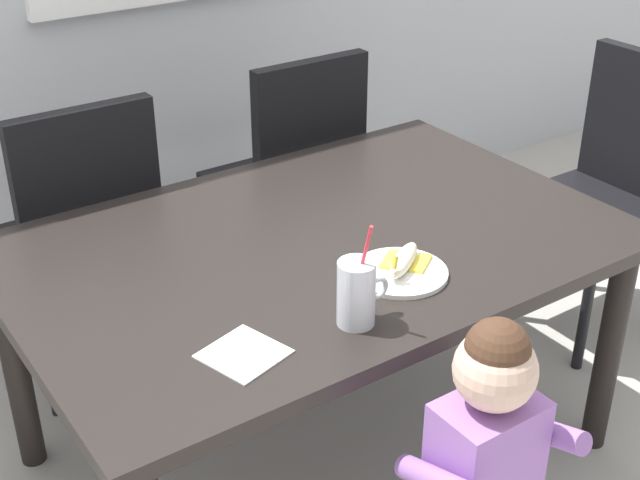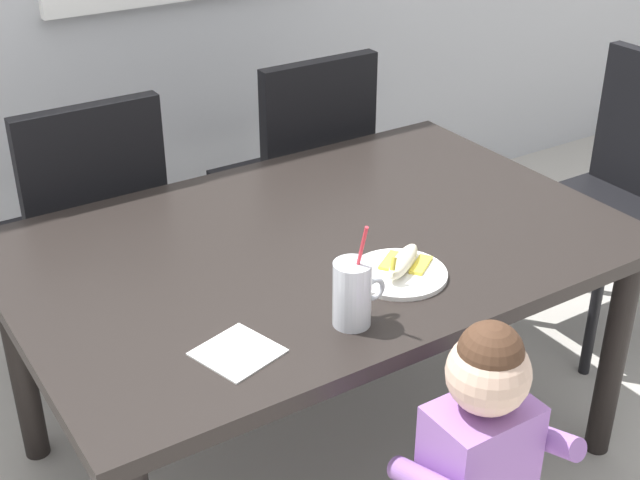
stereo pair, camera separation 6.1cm
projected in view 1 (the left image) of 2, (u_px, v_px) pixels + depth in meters
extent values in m
plane|color=#B7B2A8|center=(317.00, 450.00, 2.57)|extent=(24.00, 24.00, 0.00)
cube|color=black|center=(316.00, 246.00, 2.25)|extent=(1.55, 1.03, 0.04)
cylinder|color=black|center=(609.00, 350.00, 2.45)|extent=(0.07, 0.07, 0.67)
cylinder|color=black|center=(16.00, 366.00, 2.38)|extent=(0.07, 0.07, 0.67)
cylinder|color=black|center=(410.00, 231.00, 3.08)|extent=(0.07, 0.07, 0.67)
cube|color=black|center=(76.00, 245.00, 2.74)|extent=(0.44, 0.44, 0.06)
cube|color=black|center=(89.00, 189.00, 2.47)|extent=(0.42, 0.05, 0.48)
cylinder|color=black|center=(117.00, 269.00, 3.09)|extent=(0.04, 0.04, 0.42)
cylinder|color=black|center=(9.00, 302.00, 2.90)|extent=(0.04, 0.04, 0.42)
cylinder|color=black|center=(164.00, 318.00, 2.81)|extent=(0.04, 0.04, 0.42)
cylinder|color=black|center=(48.00, 358.00, 2.62)|extent=(0.04, 0.04, 0.42)
cube|color=black|center=(280.00, 186.00, 3.13)|extent=(0.44, 0.44, 0.06)
cube|color=black|center=(311.00, 132.00, 2.85)|extent=(0.42, 0.05, 0.48)
cylinder|color=black|center=(296.00, 213.00, 3.47)|extent=(0.04, 0.04, 0.42)
cylinder|color=black|center=(212.00, 239.00, 3.28)|extent=(0.04, 0.04, 0.42)
cylinder|color=black|center=(353.00, 251.00, 3.20)|extent=(0.04, 0.04, 0.42)
cylinder|color=black|center=(264.00, 282.00, 3.01)|extent=(0.04, 0.04, 0.42)
cube|color=black|center=(589.00, 211.00, 2.95)|extent=(0.44, 0.44, 0.06)
cylinder|color=black|center=(501.00, 266.00, 3.11)|extent=(0.04, 0.04, 0.42)
cylinder|color=black|center=(585.00, 314.00, 2.83)|extent=(0.04, 0.04, 0.42)
cylinder|color=black|center=(573.00, 237.00, 3.30)|extent=(0.04, 0.04, 0.42)
cube|color=#9966B7|center=(484.00, 461.00, 1.83)|extent=(0.22, 0.15, 0.30)
sphere|color=beige|center=(495.00, 370.00, 1.72)|extent=(0.17, 0.17, 0.17)
sphere|color=#472D1E|center=(497.00, 350.00, 1.70)|extent=(0.13, 0.13, 0.13)
cylinder|color=#9966B7|center=(540.00, 430.00, 1.87)|extent=(0.05, 0.24, 0.13)
cylinder|color=silver|center=(356.00, 293.00, 1.86)|extent=(0.08, 0.08, 0.15)
cylinder|color=beige|center=(356.00, 305.00, 1.88)|extent=(0.07, 0.07, 0.08)
torus|color=silver|center=(378.00, 288.00, 1.90)|extent=(0.06, 0.01, 0.06)
cylinder|color=#E5333F|center=(362.00, 266.00, 1.83)|extent=(0.01, 0.07, 0.21)
cylinder|color=white|center=(400.00, 273.00, 2.08)|extent=(0.23, 0.23, 0.01)
ellipsoid|color=#F4EAC6|center=(404.00, 260.00, 2.07)|extent=(0.17, 0.13, 0.04)
cube|color=yellow|center=(421.00, 263.00, 2.09)|extent=(0.09, 0.08, 0.01)
cube|color=yellow|center=(391.00, 260.00, 2.11)|extent=(0.09, 0.08, 0.01)
cylinder|color=yellow|center=(395.00, 263.00, 2.00)|extent=(0.03, 0.02, 0.03)
cube|color=white|center=(244.00, 354.00, 1.79)|extent=(0.19, 0.19, 0.00)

